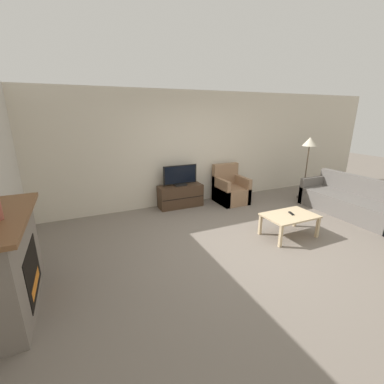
{
  "coord_description": "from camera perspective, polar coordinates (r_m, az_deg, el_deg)",
  "views": [
    {
      "loc": [
        -2.47,
        -3.39,
        2.18
      ],
      "look_at": [
        -0.68,
        0.55,
        0.85
      ],
      "focal_mm": 24.0,
      "sensor_mm": 36.0,
      "label": 1
    }
  ],
  "objects": [
    {
      "name": "tv_stand",
      "position": [
        6.2,
        -2.59,
        -0.88
      ],
      "size": [
        1.06,
        0.41,
        0.54
      ],
      "color": "#422D1E",
      "rests_on": "ground"
    },
    {
      "name": "ground_plane",
      "position": [
        4.73,
        10.55,
        -10.69
      ],
      "size": [
        24.0,
        24.0,
        0.0
      ],
      "primitive_type": "plane",
      "color": "slate"
    },
    {
      "name": "floor_lamp",
      "position": [
        7.26,
        24.64,
        9.41
      ],
      "size": [
        0.36,
        0.36,
        1.61
      ],
      "color": "black",
      "rests_on": "ground"
    },
    {
      "name": "fireplace",
      "position": [
        3.61,
        -35.44,
        -12.65
      ],
      "size": [
        0.51,
        1.61,
        1.14
      ],
      "color": "slate",
      "rests_on": "ground"
    },
    {
      "name": "armchair",
      "position": [
        6.59,
        8.47,
        0.34
      ],
      "size": [
        0.7,
        0.76,
        0.95
      ],
      "color": "#937051",
      "rests_on": "ground"
    },
    {
      "name": "wall_back",
      "position": [
        6.32,
        -1.15,
        9.54
      ],
      "size": [
        12.0,
        0.06,
        2.7
      ],
      "color": "beige",
      "rests_on": "ground"
    },
    {
      "name": "couch",
      "position": [
        6.73,
        32.02,
        -2.01
      ],
      "size": [
        0.85,
        2.15,
        0.83
      ],
      "color": "#66605B",
      "rests_on": "ground"
    },
    {
      "name": "remote",
      "position": [
        5.05,
        21.2,
        -4.45
      ],
      "size": [
        0.08,
        0.16,
        0.02
      ],
      "rotation": [
        0.0,
        0.0,
        -0.3
      ],
      "color": "black",
      "rests_on": "coffee_table"
    },
    {
      "name": "tv",
      "position": [
        6.07,
        -2.65,
        3.54
      ],
      "size": [
        0.83,
        0.18,
        0.49
      ],
      "color": "black",
      "rests_on": "tv_stand"
    },
    {
      "name": "coffee_table",
      "position": [
        5.02,
        20.87,
        -5.31
      ],
      "size": [
        0.95,
        0.61,
        0.42
      ],
      "color": "#CCB289",
      "rests_on": "ground"
    }
  ]
}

